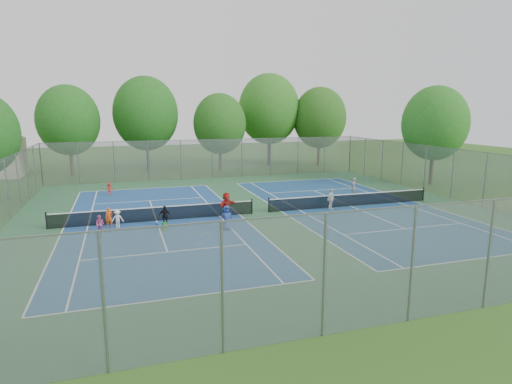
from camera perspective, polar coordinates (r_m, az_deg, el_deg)
ground at (r=29.47m, az=0.59°, el=-2.84°), size 120.00×120.00×0.00m
court_pad at (r=29.47m, az=0.59°, el=-2.82°), size 32.00×32.00×0.01m
court_left at (r=28.15m, az=-13.11°, el=-3.76°), size 10.97×23.77×0.01m
court_right at (r=32.29m, az=12.48°, el=-1.84°), size 10.97×23.77×0.01m
net_left at (r=28.04m, az=-13.15°, el=-2.89°), size 12.87×0.10×0.91m
net_right at (r=32.20m, az=12.51°, el=-1.08°), size 12.87×0.10×0.91m
fence_north at (r=44.39m, az=-5.88°, el=4.41°), size 32.00×0.10×4.00m
fence_south at (r=15.18m, az=20.06°, el=-9.11°), size 32.00×0.10×4.00m
fence_east at (r=37.24m, az=24.71°, el=2.20°), size 0.10×32.00×4.00m
tree_nw at (r=49.46m, az=-23.76°, el=8.75°), size 6.40×6.40×9.58m
tree_nl at (r=50.27m, az=-14.48°, el=10.08°), size 7.20×7.20×10.69m
tree_nc at (r=49.44m, az=-4.87°, el=9.04°), size 6.00×6.00×8.85m
tree_nr at (r=54.24m, az=1.75°, el=10.99°), size 7.60×7.60×11.42m
tree_ne at (r=54.71m, az=8.47°, el=9.75°), size 6.60×6.60×9.77m
tree_side_e at (r=43.40m, az=22.74°, el=8.44°), size 6.00×6.00×9.20m
ball_crate at (r=26.62m, az=-12.78°, el=-4.33°), size 0.42×0.42×0.27m
ball_hopper at (r=25.79m, az=-12.06°, el=-4.53°), size 0.32×0.32×0.50m
student_a at (r=27.26m, az=-18.99°, el=-3.24°), size 0.47×0.32×1.25m
student_b at (r=26.33m, az=-20.09°, el=-4.03°), size 0.63×0.58×1.04m
student_c at (r=27.11m, az=-17.99°, el=-3.42°), size 0.76×0.51×1.10m
student_d at (r=26.68m, az=-12.07°, el=-3.14°), size 0.81×0.54×1.28m
student_e at (r=25.29m, az=-3.93°, el=-3.47°), size 0.73×0.49×1.48m
student_f at (r=28.04m, az=-3.94°, el=-1.78°), size 1.60×1.31×1.71m
child_far_baseline at (r=37.64m, az=-18.98°, el=0.40°), size 0.75×0.57×1.03m
instructor at (r=35.74m, az=12.84°, el=0.63°), size 0.68×0.67×1.57m
teen_court_b at (r=30.77m, az=9.97°, el=-0.94°), size 0.96×0.81×1.54m
tennis_ball_0 at (r=24.81m, az=-6.62°, el=-5.50°), size 0.07×0.07×0.07m
tennis_ball_1 at (r=22.87m, az=-7.85°, el=-6.96°), size 0.07×0.07×0.07m
tennis_ball_2 at (r=24.30m, az=-16.86°, el=-6.27°), size 0.07×0.07×0.07m
tennis_ball_3 at (r=24.32m, az=-6.09°, el=-5.82°), size 0.07×0.07×0.07m
tennis_ball_4 at (r=24.64m, az=-7.25°, el=-5.63°), size 0.07×0.07×0.07m
tennis_ball_5 at (r=26.99m, az=-12.11°, el=-4.31°), size 0.07×0.07×0.07m
tennis_ball_6 at (r=26.58m, az=-8.59°, el=-4.43°), size 0.07×0.07×0.07m
tennis_ball_7 at (r=25.20m, az=-15.16°, el=-5.56°), size 0.07×0.07×0.07m
tennis_ball_8 at (r=23.02m, az=-18.98°, el=-7.36°), size 0.07×0.07×0.07m
tennis_ball_9 at (r=25.15m, az=-4.55°, el=-5.23°), size 0.07×0.07×0.07m
tennis_ball_10 at (r=26.88m, az=-10.25°, el=-4.30°), size 0.07×0.07×0.07m
tennis_ball_11 at (r=25.02m, az=-12.78°, el=-5.56°), size 0.07×0.07×0.07m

